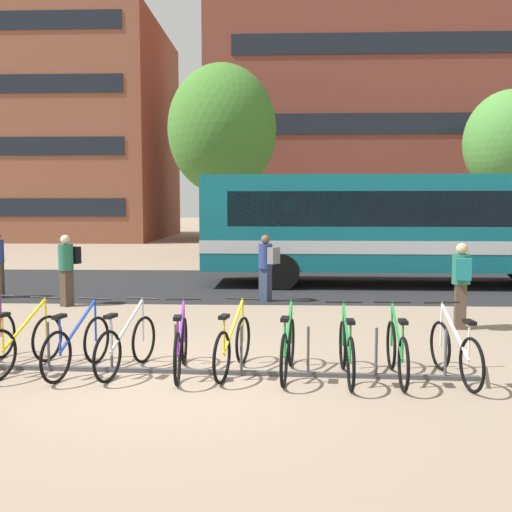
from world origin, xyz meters
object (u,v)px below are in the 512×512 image
object	(u,v)px
city_bus	(411,225)
commuter_teal_pack_3	(461,280)
parked_bicycle_yellow_5	(233,346)
street_tree_0	(222,130)
commuter_black_pack_0	(67,265)
parked_bicycle_white_9	(455,352)
commuter_grey_pack_5	(267,263)
parked_bicycle_green_6	(288,349)
parked_bicycle_silver_3	(127,345)
parked_bicycle_blue_2	(77,346)
street_tree_1	(510,143)
parked_bicycle_green_8	(397,352)
parked_bicycle_green_7	(347,352)
parked_bicycle_purple_4	(181,347)
parked_bicycle_yellow_1	(24,344)

from	to	relation	value
city_bus	commuter_teal_pack_3	distance (m)	6.17
city_bus	parked_bicycle_yellow_5	world-z (taller)	city_bus
street_tree_0	commuter_black_pack_0	bearing A→B (deg)	-101.15
parked_bicycle_white_9	commuter_grey_pack_5	world-z (taller)	commuter_grey_pack_5
parked_bicycle_green_6	parked_bicycle_silver_3	bearing A→B (deg)	94.10
parked_bicycle_silver_3	commuter_black_pack_0	world-z (taller)	commuter_black_pack_0
parked_bicycle_blue_2	street_tree_0	bearing A→B (deg)	11.96
parked_bicycle_green_6	commuter_grey_pack_5	xyz separation A→B (m)	(-0.43, 6.24, 0.55)
parked_bicycle_blue_2	street_tree_1	xyz separation A→B (m)	(13.12, 18.71, 4.74)
parked_bicycle_blue_2	parked_bicycle_green_6	xyz separation A→B (m)	(2.96, -0.04, 0.00)
commuter_black_pack_0	commuter_teal_pack_3	world-z (taller)	commuter_black_pack_0
parked_bicycle_white_9	commuter_black_pack_0	size ratio (longest dim) A/B	1.03
parked_bicycle_white_9	parked_bicycle_green_8	bearing A→B (deg)	83.56
parked_bicycle_white_9	street_tree_1	world-z (taller)	street_tree_1
parked_bicycle_blue_2	parked_bicycle_silver_3	xyz separation A→B (m)	(0.69, 0.05, 0.00)
parked_bicycle_green_7	parked_bicycle_white_9	xyz separation A→B (m)	(1.46, 0.02, 0.00)
parked_bicycle_green_6	commuter_grey_pack_5	bearing A→B (deg)	10.45
parked_bicycle_yellow_5	parked_bicycle_green_7	xyz separation A→B (m)	(1.56, -0.25, 0.00)
parked_bicycle_green_7	street_tree_1	bearing A→B (deg)	-25.89
parked_bicycle_green_6	street_tree_0	bearing A→B (deg)	14.90
parked_bicycle_yellow_5	commuter_black_pack_0	size ratio (longest dim) A/B	1.01
parked_bicycle_green_6	street_tree_1	world-z (taller)	street_tree_1
parked_bicycle_silver_3	commuter_grey_pack_5	bearing A→B (deg)	-2.16
parked_bicycle_green_8	street_tree_1	world-z (taller)	street_tree_1
parked_bicycle_blue_2	parked_bicycle_green_7	distance (m)	3.76
parked_bicycle_silver_3	parked_bicycle_purple_4	size ratio (longest dim) A/B	0.98
parked_bicycle_yellow_5	commuter_grey_pack_5	size ratio (longest dim) A/B	1.04
parked_bicycle_yellow_5	parked_bicycle_white_9	xyz separation A→B (m)	(3.02, -0.23, 0.00)
parked_bicycle_silver_3	commuter_teal_pack_3	xyz separation A→B (m)	(5.61, 3.09, 0.57)
parked_bicycle_green_7	parked_bicycle_white_9	world-z (taller)	same
commuter_black_pack_0	commuter_grey_pack_5	size ratio (longest dim) A/B	1.02
parked_bicycle_green_7	street_tree_0	size ratio (longest dim) A/B	0.20
commuter_black_pack_0	street_tree_1	size ratio (longest dim) A/B	0.22
commuter_teal_pack_3	street_tree_1	bearing A→B (deg)	-13.63
parked_bicycle_silver_3	commuter_black_pack_0	distance (m)	6.05
commuter_grey_pack_5	parked_bicycle_purple_4	bearing A→B (deg)	118.41
parked_bicycle_yellow_1	parked_bicycle_green_8	world-z (taller)	same
parked_bicycle_yellow_5	parked_bicycle_white_9	distance (m)	3.03
city_bus	street_tree_1	world-z (taller)	street_tree_1
parked_bicycle_green_7	parked_bicycle_purple_4	bearing A→B (deg)	86.51
commuter_teal_pack_3	street_tree_1	xyz separation A→B (m)	(6.82, 15.57, 4.18)
parked_bicycle_yellow_5	parked_bicycle_green_8	size ratio (longest dim) A/B	0.98
commuter_teal_pack_3	street_tree_1	world-z (taller)	street_tree_1
parked_bicycle_white_9	parked_bicycle_silver_3	bearing A→B (deg)	80.73
city_bus	parked_bicycle_white_9	distance (m)	9.62
parked_bicycle_green_6	city_bus	bearing A→B (deg)	-15.47
parked_bicycle_purple_4	commuter_grey_pack_5	distance (m)	6.33
parked_bicycle_purple_4	commuter_black_pack_0	distance (m)	6.51
commuter_black_pack_0	parked_bicycle_blue_2	bearing A→B (deg)	48.12
parked_bicycle_yellow_5	commuter_black_pack_0	xyz separation A→B (m)	(-4.30, 5.31, 0.58)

